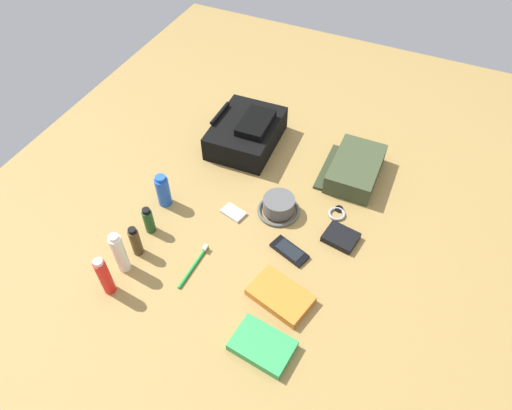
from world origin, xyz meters
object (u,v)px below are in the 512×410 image
object	(u,v)px
shampoo_bottle	(149,220)
media_player	(234,213)
wristwatch	(337,213)
toothbrush	(195,264)
bucket_hat	(279,206)
cell_phone	(289,251)
toothpaste_tube	(120,253)
deodorant_spray	(163,191)
toiletry_pouch	(354,169)
sunscreen_spray	(105,276)
cologne_bottle	(136,241)
backpack	(247,132)
paperback_novel	(262,346)
wallet	(341,237)
travel_guidebook	(280,296)

from	to	relation	value
shampoo_bottle	media_player	bearing A→B (deg)	-50.68
wristwatch	toothbrush	distance (m)	0.53
bucket_hat	cell_phone	bearing A→B (deg)	-145.60
cell_phone	wristwatch	size ratio (longest dim) A/B	2.00
toothpaste_tube	deodorant_spray	size ratio (longest dim) A/B	1.26
toiletry_pouch	sunscreen_spray	distance (m)	0.97
toothbrush	toothpaste_tube	bearing A→B (deg)	117.09
cologne_bottle	deodorant_spray	world-z (taller)	deodorant_spray
backpack	shampoo_bottle	size ratio (longest dim) A/B	3.02
toiletry_pouch	bucket_hat	world-z (taller)	toiletry_pouch
paperback_novel	cell_phone	xyz separation A→B (m)	(0.34, 0.05, -0.01)
cologne_bottle	cell_phone	world-z (taller)	cologne_bottle
toothpaste_tube	paperback_novel	xyz separation A→B (m)	(-0.06, -0.52, -0.07)
wristwatch	paperback_novel	bearing A→B (deg)	176.10
cell_phone	deodorant_spray	bearing A→B (deg)	88.08
cell_phone	wallet	size ratio (longest dim) A/B	1.29
toothpaste_tube	wristwatch	size ratio (longest dim) A/B	2.38
paperback_novel	travel_guidebook	world-z (taller)	same
paperback_novel	wallet	xyz separation A→B (m)	(0.46, -0.08, -0.00)
deodorant_spray	wristwatch	xyz separation A→B (m)	(0.21, -0.59, -0.06)
toiletry_pouch	toothbrush	bearing A→B (deg)	150.31
travel_guidebook	bucket_hat	bearing A→B (deg)	23.64
backpack	toiletry_pouch	world-z (taller)	backpack
sunscreen_spray	travel_guidebook	bearing A→B (deg)	-68.61
toiletry_pouch	travel_guidebook	xyz separation A→B (m)	(-0.61, 0.05, -0.02)
sunscreen_spray	cell_phone	bearing A→B (deg)	-51.23
cell_phone	toothbrush	xyz separation A→B (m)	(-0.18, 0.26, 0.00)
cologne_bottle	paperback_novel	world-z (taller)	cologne_bottle
toothpaste_tube	toothbrush	size ratio (longest dim) A/B	0.94
backpack	travel_guidebook	size ratio (longest dim) A/B	1.55
paperback_novel	media_player	distance (m)	0.51
bucket_hat	deodorant_spray	bearing A→B (deg)	108.76
bucket_hat	deodorant_spray	world-z (taller)	deodorant_spray
cell_phone	wallet	bearing A→B (deg)	-48.79
toiletry_pouch	travel_guidebook	size ratio (longest dim) A/B	1.28
toothpaste_tube	cologne_bottle	bearing A→B (deg)	-4.57
wristwatch	shampoo_bottle	bearing A→B (deg)	120.82
media_player	toothbrush	xyz separation A→B (m)	(-0.25, 0.02, 0.00)
toiletry_pouch	sunscreen_spray	world-z (taller)	sunscreen_spray
deodorant_spray	travel_guidebook	xyz separation A→B (m)	(-0.19, -0.53, -0.05)
deodorant_spray	travel_guidebook	distance (m)	0.57
toothpaste_tube	deodorant_spray	xyz separation A→B (m)	(0.30, 0.03, -0.02)
backpack	sunscreen_spray	distance (m)	0.81
toiletry_pouch	cell_phone	bearing A→B (deg)	168.53
toiletry_pouch	bucket_hat	xyz separation A→B (m)	(-0.29, 0.19, -0.01)
toothpaste_tube	shampoo_bottle	world-z (taller)	toothpaste_tube
shampoo_bottle	wallet	size ratio (longest dim) A/B	0.99
media_player	wristwatch	size ratio (longest dim) A/B	1.33
backpack	paperback_novel	size ratio (longest dim) A/B	1.79
toiletry_pouch	media_player	bearing A→B (deg)	137.43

